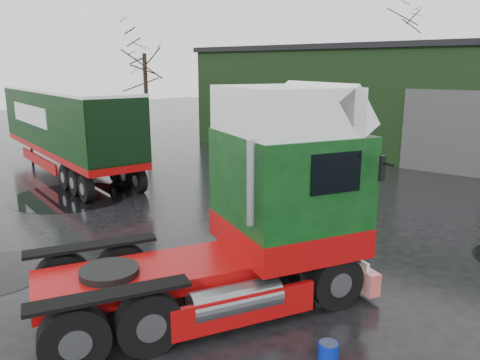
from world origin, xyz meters
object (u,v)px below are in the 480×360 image
Objects in this scene: trailer_left at (66,131)px; tree_back_a at (399,71)px; tree_left at (145,79)px; wash_bucket at (328,352)px; warehouse at (475,101)px; hero_tractor at (197,202)px.

tree_back_a is at bearing 1.85° from trailer_left.
tree_left reaches higher than trailer_left.
tree_left is at bearing 41.75° from trailer_left.
wash_bucket is at bearing -93.82° from trailer_left.
trailer_left is at bearing 160.93° from wash_bucket.
wash_bucket is 26.67m from tree_left.
warehouse reaches higher than trailer_left.
tree_back_a is (11.00, 18.00, 0.50)m from tree_left.
trailer_left reaches higher than wash_bucket.
tree_back_a is (6.46, 27.11, 2.71)m from trailer_left.
tree_left is (-21.65, 15.02, 4.08)m from wash_bucket.
warehouse is 2.47× the size of trailer_left.
tree_left is (-18.57, 15.00, 1.90)m from hero_tractor.
hero_tractor is 0.80× the size of tree_back_a.
trailer_left is 28.00m from tree_back_a.
hero_tractor is (-0.43, -23.00, -0.80)m from warehouse.
tree_left is (-19.00, -8.00, 1.09)m from warehouse.
tree_left is at bearing -157.17° from warehouse.
warehouse is 22.43m from trailer_left.
trailer_left is (-14.46, -17.11, -1.12)m from warehouse.
tree_back_a is (-10.65, 33.02, 4.58)m from wash_bucket.
trailer_left is at bearing -130.20° from warehouse.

